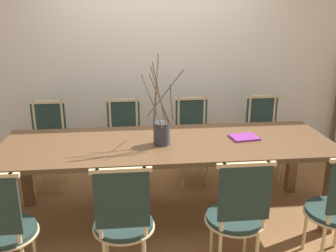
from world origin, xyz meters
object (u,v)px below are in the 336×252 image
dining_table (168,151)px  chair_near_center (237,213)px  vase_centerpiece (162,131)px  book_stack (244,137)px  chair_far_center (193,139)px

dining_table → chair_near_center: 0.92m
vase_centerpiece → book_stack: (0.77, 0.07, -0.11)m
chair_near_center → book_stack: 0.91m
dining_table → book_stack: (0.71, 0.02, 0.09)m
dining_table → chair_near_center: chair_near_center is taller
dining_table → vase_centerpiece: 0.22m
dining_table → chair_near_center: size_ratio=3.12×
chair_far_center → book_stack: chair_far_center is taller
dining_table → chair_far_center: size_ratio=3.12×
chair_far_center → book_stack: 0.90m
chair_near_center → chair_far_center: 1.60m
dining_table → vase_centerpiece: (-0.06, -0.05, 0.20)m
chair_far_center → chair_near_center: bearing=91.8°
chair_near_center → chair_far_center: (-0.05, 1.60, 0.00)m
vase_centerpiece → book_stack: vase_centerpiece is taller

